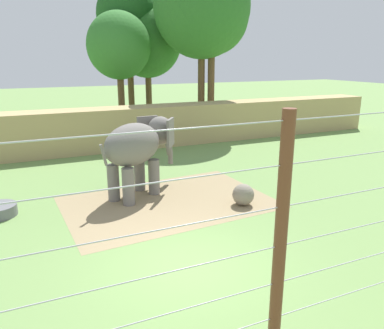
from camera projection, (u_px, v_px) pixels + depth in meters
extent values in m
plane|color=#6B8E4C|center=(187.00, 266.00, 8.95)|extent=(120.00, 120.00, 0.00)
cube|color=#937F5B|center=(168.00, 202.00, 12.94)|extent=(7.11, 5.11, 0.01)
cube|color=tan|center=(91.00, 130.00, 19.69)|extent=(36.00, 1.80, 2.20)
cylinder|color=slate|center=(140.00, 173.00, 13.96)|extent=(0.40, 0.40, 1.28)
cylinder|color=slate|center=(154.00, 177.00, 13.57)|extent=(0.40, 0.40, 1.28)
cylinder|color=slate|center=(113.00, 183.00, 12.93)|extent=(0.40, 0.40, 1.28)
cylinder|color=slate|center=(128.00, 186.00, 12.54)|extent=(0.40, 0.40, 1.28)
ellipsoid|color=slate|center=(133.00, 145.00, 12.90)|extent=(2.69, 2.31, 1.46)
ellipsoid|color=slate|center=(160.00, 131.00, 14.00)|extent=(1.29, 1.32, 1.05)
cube|color=slate|center=(148.00, 129.00, 14.24)|extent=(0.83, 0.17, 1.00)
cube|color=slate|center=(170.00, 133.00, 13.63)|extent=(0.54, 0.73, 1.00)
cylinder|color=slate|center=(167.00, 139.00, 14.42)|extent=(0.53, 0.48, 0.57)
cylinder|color=slate|center=(169.00, 148.00, 14.61)|extent=(0.40, 0.37, 0.54)
cylinder|color=slate|center=(170.00, 157.00, 14.77)|extent=(0.26, 0.26, 0.50)
cylinder|color=slate|center=(103.00, 155.00, 11.89)|extent=(0.28, 0.22, 0.73)
sphere|color=gray|center=(243.00, 195.00, 12.58)|extent=(0.73, 0.73, 0.73)
cylinder|color=brown|center=(280.00, 244.00, 5.72)|extent=(0.20, 0.20, 4.10)
cylinder|color=#B7B7BC|center=(265.00, 321.00, 6.00)|extent=(10.11, 0.02, 0.02)
cylinder|color=#B7B7BC|center=(267.00, 286.00, 5.83)|extent=(10.11, 0.02, 0.02)
cylinder|color=#B7B7BC|center=(270.00, 248.00, 5.65)|extent=(10.11, 0.02, 0.02)
cylinder|color=#B7B7BC|center=(272.00, 209.00, 5.48)|extent=(10.11, 0.02, 0.02)
cylinder|color=#B7B7BC|center=(275.00, 166.00, 5.31)|extent=(10.11, 0.02, 0.02)
cylinder|color=#B7B7BC|center=(278.00, 121.00, 5.13)|extent=(10.11, 0.02, 0.02)
cylinder|color=brown|center=(149.00, 98.00, 27.83)|extent=(0.44, 0.44, 3.81)
ellipsoid|color=#2D6B28|center=(147.00, 41.00, 26.74)|extent=(4.84, 4.84, 5.09)
cylinder|color=brown|center=(122.00, 102.00, 25.44)|extent=(0.44, 0.44, 3.76)
ellipsoid|color=#33752D|center=(119.00, 45.00, 24.45)|extent=(4.12, 4.12, 4.33)
cylinder|color=brown|center=(201.00, 92.00, 24.56)|extent=(0.44, 0.44, 5.24)
ellipsoid|color=#2D6B28|center=(202.00, 6.00, 23.15)|extent=(5.97, 5.97, 6.26)
cylinder|color=brown|center=(131.00, 84.00, 27.29)|extent=(0.44, 0.44, 5.79)
ellipsoid|color=#1E511E|center=(128.00, 14.00, 26.00)|extent=(4.28, 4.28, 4.50)
cylinder|color=brown|center=(211.00, 91.00, 24.47)|extent=(0.44, 0.44, 5.31)
ellipsoid|color=#2D6B28|center=(212.00, 16.00, 23.23)|extent=(4.51, 4.51, 4.74)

